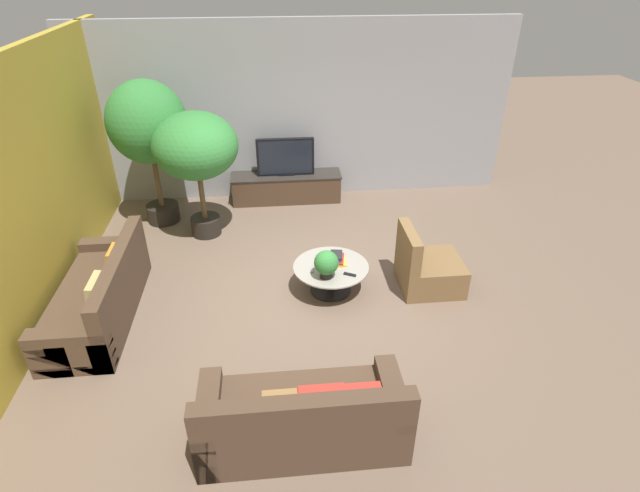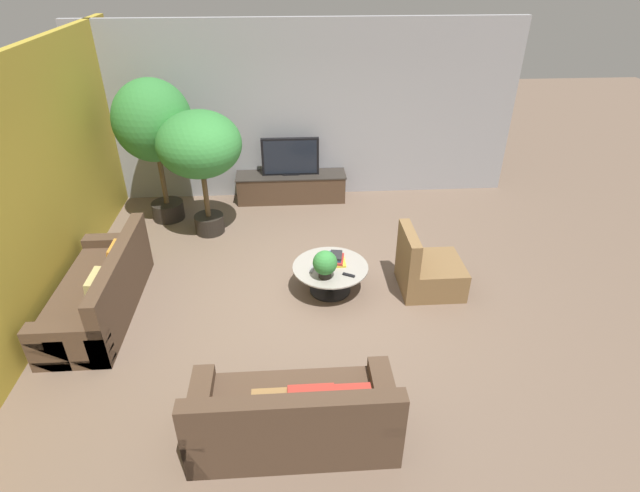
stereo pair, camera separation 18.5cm
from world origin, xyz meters
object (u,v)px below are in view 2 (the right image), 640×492
media_console (291,187)px  potted_palm_tall (153,125)px  television (290,157)px  coffee_table (330,274)px  couch_near_entry (294,418)px  potted_palm_corner (200,148)px  potted_plant_tabletop (325,264)px  couch_by_wall (101,292)px  armchair_wicker (427,271)px

media_console → potted_palm_tall: 2.54m
media_console → television: 0.56m
media_console → potted_palm_tall: size_ratio=0.84×
coffee_table → couch_near_entry: size_ratio=0.53×
media_console → potted_palm_corner: potted_palm_corner is taller
potted_palm_corner → television: bearing=39.6°
coffee_table → potted_palm_tall: 3.64m
potted_plant_tabletop → potted_palm_tall: bearing=134.7°
media_console → potted_palm_tall: (-2.07, -0.58, 1.35)m
potted_plant_tabletop → television: bearing=97.0°
potted_palm_tall → coffee_table: bearing=-41.4°
television → couch_by_wall: size_ratio=0.47×
television → coffee_table: size_ratio=1.01×
couch_near_entry → media_console: bearing=-90.7°
couch_by_wall → potted_palm_corner: (1.07, 1.97, 1.12)m
media_console → armchair_wicker: (1.74, -2.84, 0.02)m
couch_near_entry → couch_by_wall: bearing=-41.6°
couch_by_wall → couch_near_entry: size_ratio=1.12×
armchair_wicker → couch_near_entry: bearing=141.8°
television → couch_by_wall: bearing=-128.0°
potted_palm_tall → potted_plant_tabletop: bearing=-45.3°
potted_palm_tall → couch_by_wall: bearing=-97.4°
television → armchair_wicker: 3.38m
armchair_wicker → potted_plant_tabletop: 1.42m
television → couch_near_entry: (-0.06, -5.13, -0.52)m
media_console → couch_by_wall: 3.89m
couch_near_entry → potted_plant_tabletop: couch_near_entry is taller
television → potted_palm_corner: (-1.33, -1.09, 0.59)m
media_console → television: bearing=-90.0°
couch_near_entry → potted_palm_tall: (-2.01, 4.56, 1.31)m
television → coffee_table: bearing=-80.7°
coffee_table → armchair_wicker: armchair_wicker is taller
media_console → coffee_table: bearing=-80.7°
television → potted_plant_tabletop: 3.08m
potted_plant_tabletop → couch_by_wall: bearing=-179.8°
media_console → couch_near_entry: size_ratio=1.04×
coffee_table → couch_near_entry: couch_near_entry is taller
media_console → coffee_table: (0.46, -2.82, 0.01)m
coffee_table → potted_palm_tall: bearing=138.6°
television → potted_plant_tabletop: (0.37, -3.05, -0.24)m
media_console → couch_by_wall: bearing=-128.0°
potted_palm_corner → potted_plant_tabletop: size_ratio=5.33×
armchair_wicker → potted_plant_tabletop: (-1.37, -0.21, 0.31)m
couch_near_entry → armchair_wicker: armchair_wicker is taller
coffee_table → potted_palm_corner: potted_palm_corner is taller
couch_by_wall → armchair_wicker: armchair_wicker is taller
potted_palm_corner → potted_plant_tabletop: 2.72m
coffee_table → potted_plant_tabletop: (-0.09, -0.24, 0.31)m
television → couch_by_wall: (-2.40, -3.06, -0.53)m
couch_near_entry → potted_palm_corner: bearing=-72.6°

